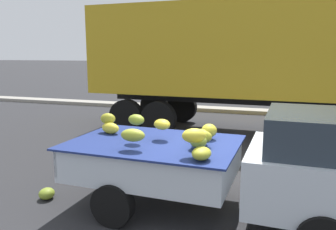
# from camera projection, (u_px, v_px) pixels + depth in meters

# --- Properties ---
(ground) EXTENTS (220.00, 220.00, 0.00)m
(ground) POSITION_uv_depth(u_px,v_px,m) (232.00, 211.00, 5.42)
(ground) COLOR #28282B
(curb_strip) EXTENTS (80.00, 0.80, 0.16)m
(curb_strip) POSITION_uv_depth(u_px,v_px,m) (263.00, 112.00, 14.23)
(curb_strip) COLOR gray
(curb_strip) RESTS_ON ground
(pickup_truck) EXTENTS (4.77, 2.03, 1.70)m
(pickup_truck) POSITION_uv_depth(u_px,v_px,m) (275.00, 167.00, 4.85)
(pickup_truck) COLOR silver
(pickup_truck) RESTS_ON ground
(semi_trailer) EXTENTS (12.05, 2.83, 3.95)m
(semi_trailer) POSITION_uv_depth(u_px,v_px,m) (286.00, 52.00, 9.83)
(semi_trailer) COLOR gold
(semi_trailer) RESTS_ON ground
(fallen_banana_bunch_near_tailgate) EXTENTS (0.33, 0.35, 0.19)m
(fallen_banana_bunch_near_tailgate) POSITION_uv_depth(u_px,v_px,m) (47.00, 194.00, 5.85)
(fallen_banana_bunch_near_tailgate) COLOR olive
(fallen_banana_bunch_near_tailgate) RESTS_ON ground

